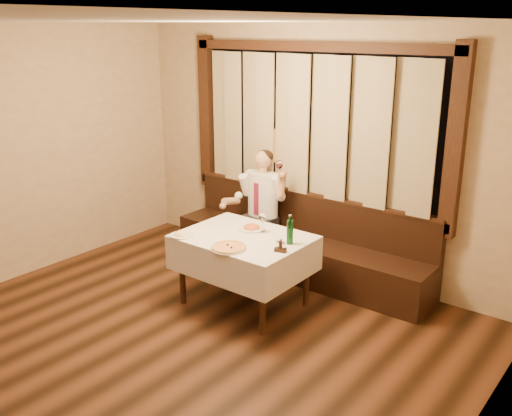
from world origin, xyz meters
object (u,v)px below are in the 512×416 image
Objects in this scene: pasta_red at (252,226)px; pasta_cream at (182,233)px; banquette at (299,247)px; green_bottle at (290,232)px; cruet_caddy at (280,247)px; seated_man at (259,200)px; pizza at (229,247)px; dining_table at (244,246)px.

pasta_red reaches higher than pasta_cream.
banquette reaches higher than pasta_red.
green_bottle reaches higher than cruet_caddy.
green_bottle is 1.30m from seated_man.
cruet_caddy is (0.53, -1.14, 0.49)m from banquette.
pizza is 1.18× the size of green_bottle.
pasta_red reaches higher than pizza.
pasta_red is at bearing -57.97° from seated_man.
banquette is 0.96m from pasta_red.
dining_table is 0.64m from pasta_cream.
pizza is 2.92× the size of cruet_caddy.
banquette is at bearing 90.00° from dining_table.
cruet_caddy reaches higher than pasta_cream.
pasta_red is 1.19× the size of pasta_cream.
pasta_cream reaches higher than dining_table.
dining_table is at bearing -61.04° from seated_man.
banquette reaches higher than dining_table.
dining_table is 0.91× the size of seated_man.
pizza is 1.43m from seated_man.
green_bottle is at bearing -62.13° from banquette.
banquette is at bearing 117.87° from green_bottle.
pizza is 0.49m from cruet_caddy.
banquette is 11.41× the size of pasta_red.
pasta_cream is (-0.43, -0.58, -0.01)m from pasta_red.
seated_man reaches higher than green_bottle.
green_bottle is (0.38, 0.46, 0.11)m from pizza.
banquette is at bearing 9.76° from seated_man.
cruet_caddy is (0.04, -0.22, -0.08)m from green_bottle.
green_bottle is 2.47× the size of cruet_caddy.
dining_table is at bearing 151.79° from cruet_caddy.
pizza is at bearing -166.42° from cruet_caddy.
green_bottle reaches higher than pasta_red.
pizza is 1.24× the size of pasta_red.
cruet_caddy is at bearing -78.42° from green_bottle.
pasta_cream is at bearing -153.58° from green_bottle.
pasta_red is (-0.16, 0.56, 0.02)m from pizza.
pasta_red is at bearing -94.10° from banquette.
green_bottle reaches higher than dining_table.
pizza is 0.60m from pasta_cream.
cruet_caddy is (0.42, 0.24, 0.03)m from pizza.
banquette is at bearing 85.90° from pasta_red.
seated_man is at bearing -170.24° from banquette.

